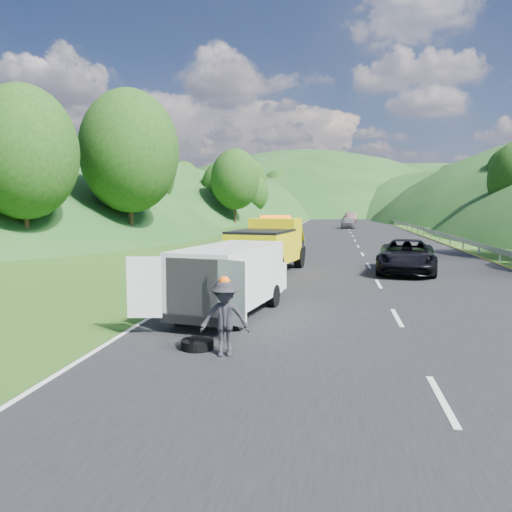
% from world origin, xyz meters
% --- Properties ---
extents(ground, '(320.00, 320.00, 0.00)m').
position_xyz_m(ground, '(0.00, 0.00, 0.00)').
color(ground, '#38661E').
rests_on(ground, ground).
extents(road_surface, '(14.00, 200.00, 0.02)m').
position_xyz_m(road_surface, '(3.00, 40.00, 0.01)').
color(road_surface, black).
rests_on(road_surface, ground).
extents(guardrail, '(0.06, 140.00, 1.52)m').
position_xyz_m(guardrail, '(10.30, 52.50, 0.00)').
color(guardrail, gray).
rests_on(guardrail, ground).
extents(tree_line_left, '(14.00, 140.00, 14.00)m').
position_xyz_m(tree_line_left, '(-19.00, 60.00, 0.00)').
color(tree_line_left, '#2F5619').
rests_on(tree_line_left, ground).
extents(tree_line_right, '(14.00, 140.00, 14.00)m').
position_xyz_m(tree_line_right, '(23.00, 60.00, 0.00)').
color(tree_line_right, '#2F5619').
rests_on(tree_line_right, ground).
extents(hills_backdrop, '(201.00, 288.60, 44.00)m').
position_xyz_m(hills_backdrop, '(6.50, 134.70, 0.00)').
color(hills_backdrop, '#2D5B23').
rests_on(hills_backdrop, ground).
extents(tow_truck, '(3.15, 6.45, 2.66)m').
position_xyz_m(tow_truck, '(-1.80, 6.80, 1.30)').
color(tow_truck, black).
rests_on(tow_truck, ground).
extents(white_van, '(3.41, 6.01, 2.02)m').
position_xyz_m(white_van, '(-1.70, -2.29, 1.14)').
color(white_van, black).
rests_on(white_van, ground).
extents(woman, '(0.48, 0.63, 1.63)m').
position_xyz_m(woman, '(-3.70, 1.09, 0.00)').
color(woman, white).
rests_on(woman, ground).
extents(child, '(0.53, 0.47, 0.93)m').
position_xyz_m(child, '(-1.72, -0.12, 0.00)').
color(child, tan).
rests_on(child, ground).
extents(worker, '(1.12, 0.75, 1.61)m').
position_xyz_m(worker, '(-1.03, -6.20, 0.00)').
color(worker, black).
rests_on(worker, ground).
extents(suitcase, '(0.37, 0.30, 0.52)m').
position_xyz_m(suitcase, '(-4.77, 0.85, 0.26)').
color(suitcase, '#5C5D46').
rests_on(suitcase, ground).
extents(spare_tire, '(0.72, 0.72, 0.20)m').
position_xyz_m(spare_tire, '(-1.74, -5.82, 0.00)').
color(spare_tire, black).
rests_on(spare_tire, ground).
extents(passing_suv, '(3.32, 5.85, 1.54)m').
position_xyz_m(passing_suv, '(4.55, 7.60, 0.00)').
color(passing_suv, black).
rests_on(passing_suv, ground).
extents(dist_car_a, '(1.79, 4.45, 1.52)m').
position_xyz_m(dist_car_a, '(2.92, 49.88, 0.00)').
color(dist_car_a, '#57565C').
rests_on(dist_car_a, ground).
extents(dist_car_b, '(1.57, 4.49, 1.48)m').
position_xyz_m(dist_car_b, '(4.26, 74.57, 0.00)').
color(dist_car_b, brown).
rests_on(dist_car_b, ground).
extents(dist_car_c, '(1.99, 4.90, 1.42)m').
position_xyz_m(dist_car_c, '(4.24, 88.87, 0.00)').
color(dist_car_c, '#8C4655').
rests_on(dist_car_c, ground).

